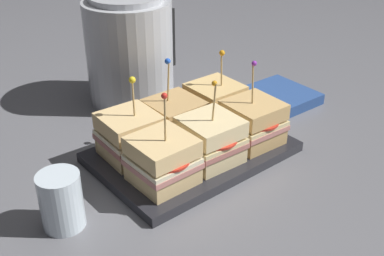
# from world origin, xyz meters

# --- Properties ---
(ground_plane) EXTENTS (6.00, 6.00, 0.00)m
(ground_plane) POSITION_xyz_m (0.00, 0.00, 0.00)
(ground_plane) COLOR slate
(serving_platter) EXTENTS (0.35, 0.24, 0.02)m
(serving_platter) POSITION_xyz_m (0.00, 0.00, 0.01)
(serving_platter) COLOR #232328
(serving_platter) RESTS_ON ground_plane
(sandwich_front_left) EXTENTS (0.10, 0.10, 0.16)m
(sandwich_front_left) POSITION_xyz_m (-0.10, -0.05, 0.06)
(sandwich_front_left) COLOR #DBB77A
(sandwich_front_left) RESTS_ON serving_platter
(sandwich_front_center) EXTENTS (0.10, 0.10, 0.15)m
(sandwich_front_center) POSITION_xyz_m (0.00, -0.05, 0.06)
(sandwich_front_center) COLOR beige
(sandwich_front_center) RESTS_ON serving_platter
(sandwich_front_right) EXTENTS (0.10, 0.10, 0.16)m
(sandwich_front_right) POSITION_xyz_m (0.10, -0.05, 0.06)
(sandwich_front_right) COLOR tan
(sandwich_front_right) RESTS_ON serving_platter
(sandwich_back_left) EXTENTS (0.10, 0.10, 0.15)m
(sandwich_back_left) POSITION_xyz_m (-0.10, 0.05, 0.06)
(sandwich_back_left) COLOR #DBB77A
(sandwich_back_left) RESTS_ON serving_platter
(sandwich_back_center) EXTENTS (0.10, 0.10, 0.16)m
(sandwich_back_center) POSITION_xyz_m (-0.00, 0.05, 0.06)
(sandwich_back_center) COLOR tan
(sandwich_back_center) RESTS_ON serving_platter
(sandwich_back_right) EXTENTS (0.10, 0.10, 0.15)m
(sandwich_back_right) POSITION_xyz_m (0.10, 0.05, 0.06)
(sandwich_back_right) COLOR tan
(sandwich_back_right) RESTS_ON serving_platter
(kettle_steel) EXTENTS (0.21, 0.19, 0.26)m
(kettle_steel) POSITION_xyz_m (0.05, 0.28, 0.12)
(kettle_steel) COLOR #B7BABF
(kettle_steel) RESTS_ON ground_plane
(drinking_glass) EXTENTS (0.06, 0.06, 0.09)m
(drinking_glass) POSITION_xyz_m (-0.27, -0.03, 0.04)
(drinking_glass) COLOR silver
(drinking_glass) RESTS_ON ground_plane
(napkin_stack) EXTENTS (0.15, 0.15, 0.02)m
(napkin_stack) POSITION_xyz_m (0.30, 0.05, 0.01)
(napkin_stack) COLOR navy
(napkin_stack) RESTS_ON ground_plane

